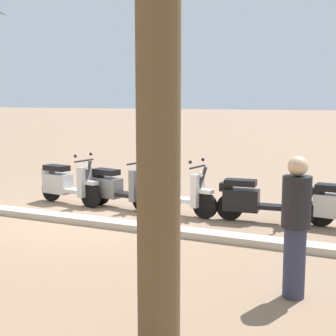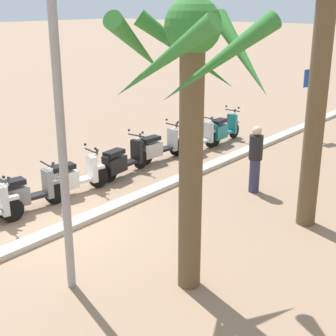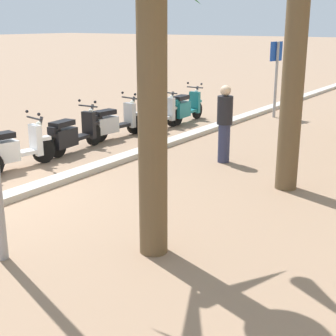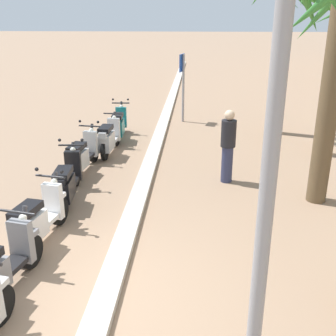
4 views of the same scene
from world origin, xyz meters
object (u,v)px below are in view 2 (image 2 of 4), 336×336
(palm_tree_mid_walkway, at_px, (191,83))
(street_lamp, at_px, (56,62))
(scooter_black_mid_rear, at_px, (122,161))
(crossing_sign, at_px, (309,95))
(scooter_silver_mid_centre, at_px, (196,139))
(pedestrian_strolling_near_curb, at_px, (255,158))
(scooter_white_lead_nearest, at_px, (73,177))
(scooter_teal_tail_end, at_px, (223,130))
(scooter_grey_second_in_line, at_px, (24,193))
(scooter_silver_far_back, at_px, (158,147))

(palm_tree_mid_walkway, bearing_deg, street_lamp, -49.05)
(scooter_black_mid_rear, xyz_separation_m, crossing_sign, (-6.99, 2.11, 1.06))
(scooter_silver_mid_centre, height_order, pedestrian_strolling_near_curb, pedestrian_strolling_near_curb)
(scooter_white_lead_nearest, distance_m, crossing_sign, 9.02)
(scooter_white_lead_nearest, height_order, pedestrian_strolling_near_curb, pedestrian_strolling_near_curb)
(scooter_teal_tail_end, distance_m, scooter_white_lead_nearest, 6.31)
(scooter_grey_second_in_line, xyz_separation_m, pedestrian_strolling_near_curb, (-4.43, 3.36, 0.45))
(scooter_white_lead_nearest, height_order, crossing_sign, crossing_sign)
(scooter_black_mid_rear, relative_size, crossing_sign, 0.78)
(scooter_black_mid_rear, xyz_separation_m, street_lamp, (4.46, 3.23, 3.27))
(scooter_teal_tail_end, relative_size, scooter_silver_mid_centre, 1.00)
(scooter_teal_tail_end, bearing_deg, scooter_silver_mid_centre, -0.28)
(scooter_grey_second_in_line, bearing_deg, scooter_teal_tail_end, 178.34)
(scooter_grey_second_in_line, height_order, crossing_sign, crossing_sign)
(scooter_silver_far_back, relative_size, palm_tree_mid_walkway, 0.39)
(street_lamp, bearing_deg, scooter_grey_second_in_line, -112.52)
(palm_tree_mid_walkway, bearing_deg, scooter_teal_tail_end, -149.95)
(scooter_teal_tail_end, bearing_deg, street_lamp, 18.37)
(street_lamp, bearing_deg, scooter_black_mid_rear, -144.10)
(scooter_black_mid_rear, distance_m, street_lamp, 6.40)
(scooter_black_mid_rear, distance_m, palm_tree_mid_walkway, 6.40)
(scooter_silver_far_back, height_order, pedestrian_strolling_near_curb, pedestrian_strolling_near_curb)
(scooter_teal_tail_end, xyz_separation_m, scooter_silver_far_back, (2.93, -0.37, -0.02))
(scooter_silver_mid_centre, xyz_separation_m, scooter_silver_far_back, (1.42, -0.36, -0.02))
(scooter_white_lead_nearest, relative_size, palm_tree_mid_walkway, 0.37)
(scooter_grey_second_in_line, relative_size, palm_tree_mid_walkway, 0.38)
(scooter_silver_mid_centre, bearing_deg, scooter_black_mid_rear, -4.01)
(pedestrian_strolling_near_curb, bearing_deg, street_lamp, -1.28)
(crossing_sign, bearing_deg, scooter_white_lead_nearest, -13.51)
(scooter_teal_tail_end, xyz_separation_m, scooter_white_lead_nearest, (6.31, -0.21, -0.01))
(scooter_black_mid_rear, height_order, crossing_sign, crossing_sign)
(scooter_black_mid_rear, distance_m, scooter_white_lead_nearest, 1.72)
(crossing_sign, bearing_deg, pedestrian_strolling_near_curb, 12.40)
(scooter_silver_mid_centre, height_order, scooter_silver_far_back, scooter_silver_far_back)
(scooter_silver_mid_centre, xyz_separation_m, scooter_grey_second_in_line, (6.21, -0.22, -0.02))
(scooter_silver_mid_centre, distance_m, scooter_black_mid_rear, 3.09)
(scooter_teal_tail_end, bearing_deg, scooter_silver_far_back, -7.21)
(scooter_black_mid_rear, bearing_deg, scooter_silver_far_back, -174.97)
(scooter_teal_tail_end, distance_m, scooter_silver_mid_centre, 1.50)
(scooter_white_lead_nearest, relative_size, pedestrian_strolling_near_curb, 1.01)
(scooter_grey_second_in_line, bearing_deg, scooter_silver_far_back, -178.25)
(scooter_teal_tail_end, xyz_separation_m, street_lamp, (9.04, 3.00, 3.26))
(scooter_silver_far_back, relative_size, scooter_white_lead_nearest, 1.06)
(pedestrian_strolling_near_curb, relative_size, street_lamp, 0.28)
(scooter_teal_tail_end, relative_size, scooter_silver_far_back, 0.99)
(scooter_silver_far_back, xyz_separation_m, scooter_white_lead_nearest, (3.38, 0.16, 0.01))
(scooter_silver_far_back, bearing_deg, street_lamp, 28.86)
(scooter_grey_second_in_line, relative_size, crossing_sign, 0.73)
(scooter_white_lead_nearest, bearing_deg, scooter_grey_second_in_line, -0.60)
(scooter_grey_second_in_line, relative_size, pedestrian_strolling_near_curb, 1.03)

